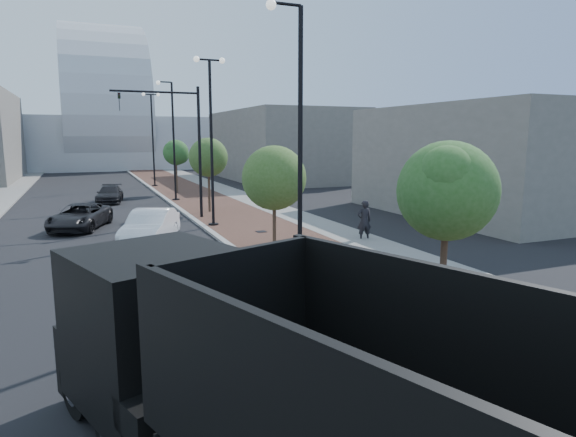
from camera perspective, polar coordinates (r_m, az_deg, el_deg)
name	(u,v)px	position (r m, az deg, el deg)	size (l,w,h in m)	color
sidewalk	(196,191)	(46.17, -10.61, 3.13)	(7.00, 140.00, 0.12)	#4C2D23
concrete_strip	(225,190)	(46.80, -7.38, 3.30)	(2.40, 140.00, 0.13)	slate
curb	(157,193)	(45.57, -14.92, 2.90)	(0.30, 140.00, 0.14)	gray
dump_truck	(279,416)	(6.85, -1.02, -21.91)	(6.94, 13.60, 3.56)	black
white_sedan	(150,227)	(24.17, -15.68, -0.97)	(1.73, 4.96, 1.64)	white
dark_car_mid	(80,217)	(29.42, -23.00, 0.21)	(2.31, 5.01, 1.39)	black
dark_car_far	(110,194)	(40.50, -19.98, 2.67)	(1.80, 4.42, 1.28)	black
pedestrian	(364,221)	(24.22, 8.83, -0.26)	(0.73, 0.48, 2.01)	black
streetlight_1	(297,159)	(16.28, 1.06, 6.96)	(1.44, 0.56, 9.21)	black
streetlight_2	(211,141)	(27.70, -8.88, 8.89)	(1.72, 0.56, 9.28)	black
streetlight_3	(172,146)	(39.44, -13.26, 8.21)	(1.44, 0.56, 9.21)	black
streetlight_4	(153,139)	(51.32, -15.42, 8.90)	(1.72, 0.56, 9.28)	black
traffic_mast	(184,138)	(30.44, -11.93, 9.15)	(5.09, 0.20, 8.00)	black
tree_0	(448,191)	(11.85, 18.08, 3.01)	(2.34, 2.29, 4.98)	#382619
tree_1	(275,178)	(21.43, -1.53, 4.71)	(2.81, 2.81, 4.69)	#382619
tree_2	(209,157)	(32.86, -9.17, 7.01)	(2.57, 2.55, 4.99)	#382619
tree_3	(176,153)	(44.61, -12.83, 7.46)	(2.30, 2.23, 4.78)	#382619
convention_center	(106,131)	(89.99, -20.39, 9.53)	(50.00, 30.00, 50.00)	#A9ADB4
commercial_block_ne	(281,145)	(59.17, -0.80, 8.48)	(12.00, 22.00, 8.00)	#5F5C56
commercial_block_e	(481,161)	(34.65, 21.46, 6.27)	(10.00, 16.00, 7.00)	#64605A
utility_cover_1	(376,292)	(16.19, 10.19, -8.40)	(0.50, 0.50, 0.02)	black
utility_cover_2	(261,232)	(25.82, -3.13, -1.52)	(0.50, 0.50, 0.02)	black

